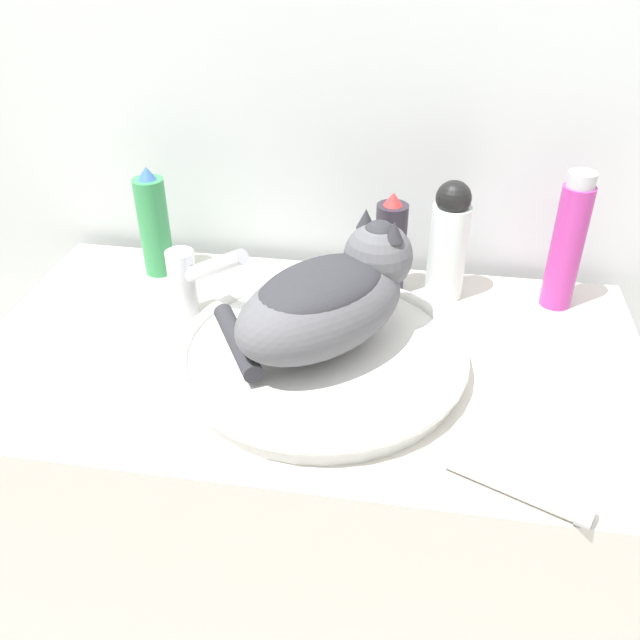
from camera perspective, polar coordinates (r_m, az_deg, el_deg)
name	(u,v)px	position (r m, az deg, el deg)	size (l,w,h in m)	color
wall_back	(341,81)	(1.20, 1.78, 19.47)	(8.00, 0.05, 2.40)	silver
vanity_counter	(310,540)	(1.34, -0.86, -18.04)	(1.02, 0.56, 0.88)	beige
sink_basin	(321,355)	(0.99, 0.12, -2.93)	(0.43, 0.43, 0.04)	silver
cat	(329,296)	(0.95, 0.77, 2.01)	(0.32, 0.31, 0.17)	#56565B
faucet	(190,279)	(1.09, -10.87, 3.41)	(0.15, 0.09, 0.15)	silver
shampoo_bottle_tall	(567,243)	(1.16, 20.12, 6.07)	(0.05, 0.05, 0.23)	#B2338C
spray_bottle_trigger	(154,225)	(1.24, -13.80, 7.80)	(0.05, 0.05, 0.20)	#338C4C
lotion_bottle_white	(449,241)	(1.14, 10.78, 6.58)	(0.06, 0.06, 0.21)	silver
hairspray_can_black	(390,247)	(1.15, 5.94, 6.15)	(0.05, 0.05, 0.18)	#28232D
cream_tube	(520,487)	(0.84, 16.47, -13.36)	(0.17, 0.09, 0.03)	silver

